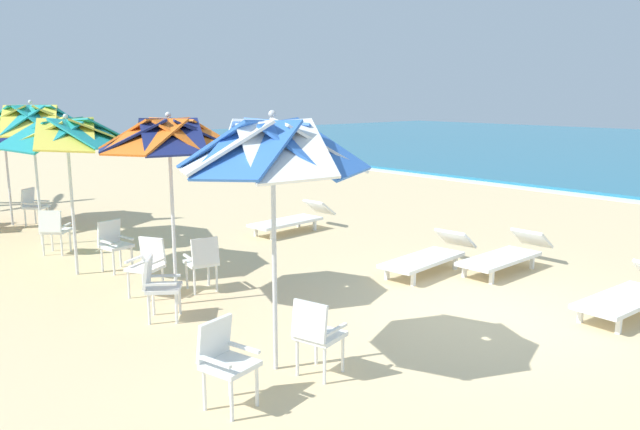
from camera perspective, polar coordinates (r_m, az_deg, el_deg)
name	(u,v)px	position (r m, az deg, el deg)	size (l,w,h in m)	color
ground_plane	(482,317)	(8.86, 14.63, -9.00)	(80.00, 80.00, 0.00)	beige
beach_umbrella_0	(273,150)	(6.45, -4.35, 6.00)	(2.04, 2.04, 2.82)	silver
plastic_chair_0	(225,358)	(6.17, -8.72, -12.82)	(0.55, 0.53, 0.87)	white
plastic_chair_1	(317,332)	(6.71, -0.31, -10.70)	(0.53, 0.56, 0.87)	white
beach_umbrella_1	(169,137)	(8.83, -13.66, 6.93)	(2.01, 2.01, 2.74)	silver
plastic_chair_2	(158,284)	(8.59, -14.59, -6.13)	(0.62, 0.63, 0.87)	white
plastic_chair_3	(148,263)	(9.68, -15.51, -4.25)	(0.60, 0.61, 0.87)	white
plastic_chair_4	(203,260)	(9.65, -10.71, -4.07)	(0.54, 0.52, 0.87)	white
beach_umbrella_2	(67,135)	(10.89, -22.18, 6.80)	(2.23, 2.23, 2.67)	silver
plastic_chair_5	(114,242)	(11.17, -18.37, -2.38)	(0.53, 0.50, 0.87)	white
beach_umbrella_3	(32,121)	(13.38, -24.89, 7.83)	(2.43, 2.43, 2.87)	silver
plastic_chair_6	(54,229)	(12.69, -23.20, -1.16)	(0.63, 0.63, 0.87)	white
beach_umbrella_4	(4,129)	(15.76, -27.01, 7.06)	(2.47, 2.47, 2.59)	silver
plastic_chair_8	(33,204)	(15.67, -24.78, 0.89)	(0.63, 0.62, 0.87)	white
sun_lounger_0	(631,294)	(9.59, 26.63, -6.51)	(0.74, 2.18, 0.62)	white
sun_lounger_1	(506,255)	(11.11, 16.69, -3.50)	(0.67, 2.16, 0.62)	white
sun_lounger_2	(429,256)	(10.74, 9.98, -3.69)	(0.83, 2.20, 0.62)	white
sun_lounger_3	(293,219)	(13.65, -2.52, -0.38)	(0.80, 2.19, 0.62)	white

